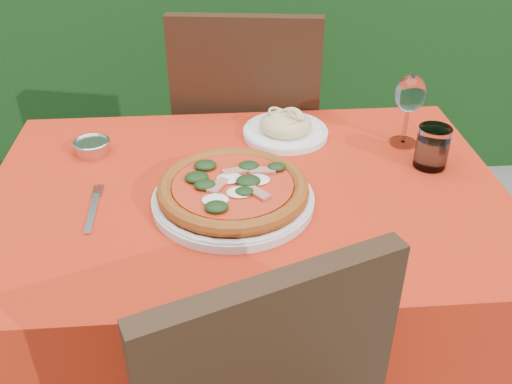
{
  "coord_description": "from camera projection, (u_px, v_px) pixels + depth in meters",
  "views": [
    {
      "loc": [
        -0.07,
        -1.17,
        1.5
      ],
      "look_at": [
        0.02,
        -0.05,
        0.77
      ],
      "focal_mm": 40.0,
      "sensor_mm": 36.0,
      "label": 1
    }
  ],
  "objects": [
    {
      "name": "dining_table",
      "position": [
        247.0,
        237.0,
        1.47
      ],
      "size": [
        1.26,
        0.86,
        0.75
      ],
      "color": "#402114",
      "rests_on": "ground"
    },
    {
      "name": "chair_far",
      "position": [
        248.0,
        133.0,
        1.98
      ],
      "size": [
        0.52,
        0.52,
        1.03
      ],
      "rotation": [
        0.0,
        0.0,
        3.01
      ],
      "color": "black",
      "rests_on": "ground"
    },
    {
      "name": "pizza_plate",
      "position": [
        233.0,
        192.0,
        1.31
      ],
      "size": [
        0.4,
        0.4,
        0.07
      ],
      "rotation": [
        0.0,
        0.0,
        -0.2
      ],
      "color": "silver",
      "rests_on": "dining_table"
    },
    {
      "name": "pasta_plate",
      "position": [
        286.0,
        128.0,
        1.61
      ],
      "size": [
        0.24,
        0.24,
        0.07
      ],
      "rotation": [
        0.0,
        0.0,
        -0.07
      ],
      "color": "white",
      "rests_on": "dining_table"
    },
    {
      "name": "water_glass",
      "position": [
        432.0,
        149.0,
        1.45
      ],
      "size": [
        0.08,
        0.08,
        0.11
      ],
      "color": "white",
      "rests_on": "dining_table"
    },
    {
      "name": "wine_glass",
      "position": [
        410.0,
        97.0,
        1.5
      ],
      "size": [
        0.08,
        0.08,
        0.2
      ],
      "color": "silver",
      "rests_on": "dining_table"
    },
    {
      "name": "fork",
      "position": [
        92.0,
        213.0,
        1.29
      ],
      "size": [
        0.03,
        0.21,
        0.01
      ],
      "primitive_type": "cube",
      "rotation": [
        0.0,
        0.0,
        0.02
      ],
      "color": "#B7B7BE",
      "rests_on": "dining_table"
    },
    {
      "name": "steel_ramekin",
      "position": [
        92.0,
        148.0,
        1.53
      ],
      "size": [
        0.09,
        0.09,
        0.03
      ],
      "primitive_type": "cylinder",
      "color": "silver",
      "rests_on": "dining_table"
    }
  ]
}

